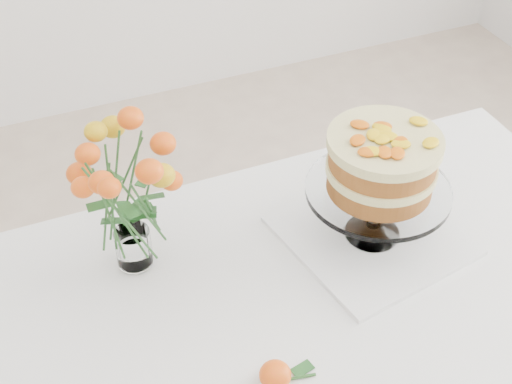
% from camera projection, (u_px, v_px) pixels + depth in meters
% --- Properties ---
extents(table, '(1.43, 0.93, 0.76)m').
position_uv_depth(table, '(304.00, 358.00, 1.31)').
color(table, tan).
rests_on(table, ground).
extents(napkin, '(0.37, 0.37, 0.01)m').
position_uv_depth(napkin, '(371.00, 235.00, 1.43)').
color(napkin, white).
rests_on(napkin, table).
extents(cake_stand, '(0.28, 0.28, 0.25)m').
position_uv_depth(cake_stand, '(381.00, 169.00, 1.31)').
color(cake_stand, white).
rests_on(cake_stand, napkin).
extents(rose_vase, '(0.28, 0.28, 0.34)m').
position_uv_depth(rose_vase, '(124.00, 185.00, 1.24)').
color(rose_vase, white).
rests_on(rose_vase, table).
extents(loose_rose_far, '(0.09, 0.05, 0.05)m').
position_uv_depth(loose_rose_far, '(275.00, 375.00, 1.15)').
color(loose_rose_far, orange).
rests_on(loose_rose_far, table).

